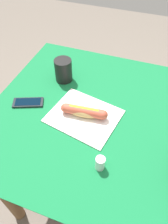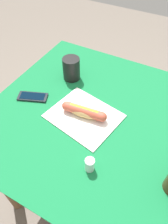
# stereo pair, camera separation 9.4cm
# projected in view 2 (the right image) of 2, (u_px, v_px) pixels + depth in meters

# --- Properties ---
(ground_plane) EXTENTS (6.00, 6.00, 0.00)m
(ground_plane) POSITION_uv_depth(u_px,v_px,m) (94.00, 185.00, 1.54)
(ground_plane) COLOR #6B6056
(ground_plane) RESTS_ON ground
(dining_table) EXTENTS (1.01, 0.95, 0.77)m
(dining_table) POSITION_uv_depth(u_px,v_px,m) (98.00, 134.00, 1.07)
(dining_table) COLOR brown
(dining_table) RESTS_ON ground
(paper_wrapper) EXTENTS (0.34, 0.30, 0.01)m
(paper_wrapper) POSITION_uv_depth(u_px,v_px,m) (84.00, 116.00, 0.96)
(paper_wrapper) COLOR silver
(paper_wrapper) RESTS_ON dining_table
(hot_dog) EXTENTS (0.21, 0.07, 0.05)m
(hot_dog) POSITION_uv_depth(u_px,v_px,m) (84.00, 112.00, 0.94)
(hot_dog) COLOR tan
(hot_dog) RESTS_ON paper_wrapper
(cell_phone) EXTENTS (0.16, 0.11, 0.01)m
(cell_phone) POSITION_uv_depth(u_px,v_px,m) (33.00, 97.00, 1.04)
(cell_phone) COLOR black
(cell_phone) RESTS_ON dining_table
(drinking_cup) EXTENTS (0.09, 0.09, 0.12)m
(drinking_cup) POSITION_uv_depth(u_px,v_px,m) (71.00, 69.00, 1.10)
(drinking_cup) COLOR black
(drinking_cup) RESTS_ON dining_table
(salt_shaker) EXTENTS (0.04, 0.04, 0.06)m
(salt_shaker) POSITION_uv_depth(u_px,v_px,m) (90.00, 165.00, 0.77)
(salt_shaker) COLOR silver
(salt_shaker) RESTS_ON dining_table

